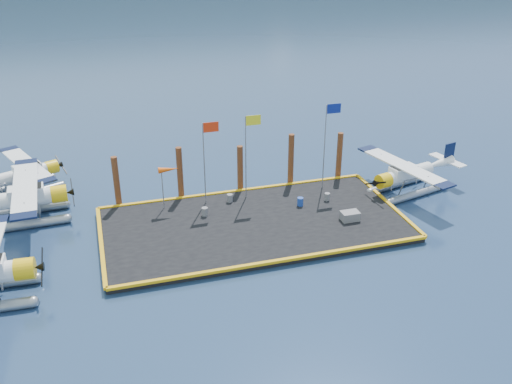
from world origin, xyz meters
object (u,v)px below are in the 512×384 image
seaplane_d (406,176)px  flagpole_yellow (248,144)px  drum_2 (327,197)px  piling_2 (240,170)px  flagpole_blue (328,134)px  piling_0 (117,183)px  seaplane_b (21,201)px  piling_3 (291,161)px  drum_5 (230,198)px  piling_4 (339,157)px  piling_1 (180,175)px  crate (350,216)px  flagpole_red (207,150)px  drum_0 (205,212)px  windsock (168,170)px  drum_4 (300,202)px  seaplane_c (24,176)px

seaplane_d → flagpole_yellow: bearing=66.4°
drum_2 → piling_2: piling_2 is taller
flagpole_blue → piling_0: 15.51m
seaplane_b → flagpole_yellow: 15.94m
seaplane_d → piling_3: bearing=51.8°
piling_0 → piling_2: (9.00, 0.00, -0.10)m
drum_2 → drum_5: 7.03m
piling_4 → piling_1: bearing=180.0°
seaplane_d → drum_5: seaplane_d is taller
seaplane_d → piling_2: (-11.91, 3.50, 0.53)m
crate → flagpole_red: 10.76m
drum_2 → crate: crate is taller
flagpole_blue → drum_2: bearing=-108.5°
drum_0 → drum_2: 8.96m
drum_0 → flagpole_blue: flagpole_blue is taller
drum_0 → flagpole_red: flagpole_red is taller
flagpole_red → flagpole_blue: size_ratio=0.92×
seaplane_d → drum_2: (-6.42, -0.22, -0.70)m
drum_2 → drum_0: bearing=178.7°
drum_5 → piling_4: bearing=11.8°
drum_5 → crate: size_ratio=0.47×
windsock → piling_2: piling_2 is taller
flagpole_yellow → piling_3: size_ratio=1.44×
seaplane_b → drum_0: seaplane_b is taller
drum_4 → seaplane_b: bearing=168.3°
flagpole_blue → drum_0: bearing=-168.8°
seaplane_c → drum_4: (18.90, -8.70, -0.63)m
flagpole_red → flagpole_yellow: size_ratio=0.97×
drum_0 → drum_2: size_ratio=1.08×
seaplane_c → piling_2: bearing=50.0°
flagpole_blue → piling_1: (-10.70, 1.60, -2.59)m
seaplane_b → seaplane_d: bearing=80.3°
flagpole_blue → piling_3: size_ratio=1.51×
flagpole_red → flagpole_yellow: (3.00, 0.00, 0.12)m
crate → flagpole_blue: (0.40, 5.33, 3.98)m
drum_4 → flagpole_yellow: size_ratio=0.10×
crate → seaplane_b: bearing=162.1°
drum_0 → seaplane_b: bearing=163.9°
seaplane_c → piling_2: 16.28m
flagpole_red → piling_2: (2.79, 1.60, -2.50)m
drum_2 → piling_0: piling_0 is taller
drum_0 → drum_4: size_ratio=0.99×
drum_4 → piling_0: bearing=162.2°
flagpole_blue → piling_4: (1.80, 1.60, -2.69)m
piling_0 → piling_1: size_ratio=0.95×
seaplane_b → crate: seaplane_b is taller
seaplane_c → crate: size_ratio=6.87×
drum_5 → flagpole_red: flagpole_red is taller
seaplane_c → drum_2: bearing=45.0°
seaplane_b → seaplane_c: (-0.18, 4.83, -0.20)m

